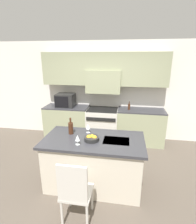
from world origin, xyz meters
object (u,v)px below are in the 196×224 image
Objects in this scene: range_stove at (102,125)px; microwave at (65,100)px; island_chair at (75,191)px; wine_glass_far at (88,127)px; wine_glass_near at (77,138)px; fruit_bowl at (92,138)px; oil_bottle_on_counter at (129,107)px; wine_bottle at (71,128)px.

range_stove is 1.85× the size of microwave.
range_stove is 2.66m from island_chair.
island_chair is 1.20m from wine_glass_far.
range_stove is at bearing 86.73° from wine_glass_near.
wine_glass_near is (-0.12, -2.06, 0.57)m from range_stove.
fruit_bowl is 1.16× the size of oil_bottle_on_counter.
wine_glass_near is 0.50m from wine_glass_far.
wine_glass_far is (1.00, -1.58, -0.09)m from microwave.
range_stove is 4.20× the size of oil_bottle_on_counter.
oil_bottle_on_counter is at bearing 64.13° from wine_glass_far.
wine_bottle is (0.70, -1.69, -0.09)m from microwave.
wine_glass_far is at bearing 112.96° from fruit_bowl.
microwave is at bearing 122.21° from wine_glass_far.
wine_bottle is 1.84× the size of wine_glass_far.
wine_glass_far is at bearing -57.79° from microwave.
wine_glass_far is (-0.05, -1.57, 0.57)m from range_stove.
fruit_bowl is (0.43, -0.21, -0.08)m from wine_bottle.
microwave is at bearing 178.99° from range_stove.
wine_glass_far is 1.74m from oil_bottle_on_counter.
microwave is 2.28m from wine_glass_near.
fruit_bowl is 1.98m from oil_bottle_on_counter.
oil_bottle_on_counter is at bearing 75.21° from island_chair.
island_chair is at bearing -70.08° from wine_bottle.
oil_bottle_on_counter reaches higher than fruit_bowl.
wine_glass_near is (0.24, -0.39, -0.00)m from wine_bottle.
oil_bottle_on_counter is (0.76, 1.57, -0.01)m from wine_glass_far.
wine_bottle reaches higher than oil_bottle_on_counter.
wine_glass_far reaches higher than fruit_bowl.
microwave is 1.83m from wine_bottle.
fruit_bowl is at bearing -108.48° from oil_bottle_on_counter.
wine_glass_near is 0.28m from fruit_bowl.
wine_glass_near is 0.66× the size of fruit_bowl.
wine_bottle is 0.49m from fruit_bowl.
oil_bottle_on_counter is (0.70, 2.66, 0.48)m from island_chair.
microwave is at bearing 179.48° from oil_bottle_on_counter.
wine_bottle is 1.42× the size of oil_bottle_on_counter.
wine_glass_near reaches higher than island_chair.
microwave is 2.95× the size of wine_glass_near.
wine_glass_far is at bearing -115.87° from oil_bottle_on_counter.
wine_glass_near is at bearing -65.74° from microwave.
microwave is at bearing 112.46° from wine_bottle.
wine_bottle reaches higher than fruit_bowl.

